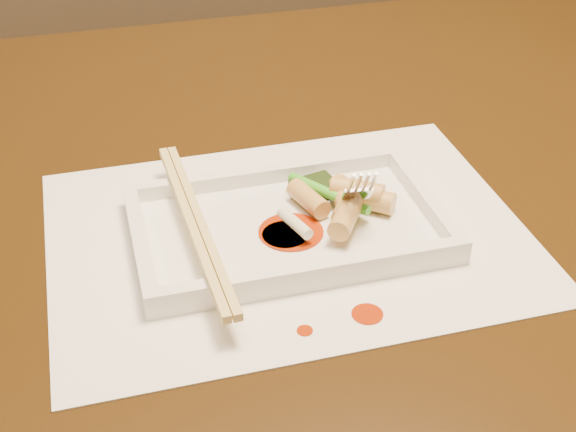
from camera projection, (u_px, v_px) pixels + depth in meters
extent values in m
cube|color=black|center=(226.00, 220.00, 0.74)|extent=(1.40, 0.90, 0.04)
cylinder|color=black|center=(546.00, 225.00, 1.38)|extent=(0.07, 0.07, 0.71)
cube|color=white|center=(288.00, 234.00, 0.68)|extent=(0.40, 0.30, 0.00)
cylinder|color=#A22704|center=(367.00, 314.00, 0.60)|extent=(0.02, 0.02, 0.00)
cylinder|color=#A22704|center=(305.00, 331.00, 0.58)|extent=(0.01, 0.01, 0.00)
cube|color=white|center=(288.00, 230.00, 0.68)|extent=(0.26, 0.16, 0.01)
cube|color=white|center=(267.00, 174.00, 0.73)|extent=(0.26, 0.01, 0.01)
cube|color=white|center=(313.00, 272.00, 0.61)|extent=(0.26, 0.01, 0.01)
cube|color=white|center=(140.00, 242.00, 0.65)|extent=(0.01, 0.14, 0.01)
cube|color=white|center=(425.00, 198.00, 0.70)|extent=(0.01, 0.14, 0.01)
cube|color=black|center=(314.00, 188.00, 0.71)|extent=(0.04, 0.04, 0.01)
cylinder|color=#EAEACC|center=(295.00, 223.00, 0.66)|extent=(0.02, 0.04, 0.01)
cylinder|color=#319918|center=(329.00, 193.00, 0.69)|extent=(0.06, 0.08, 0.01)
cube|color=#DABA6D|center=(191.00, 224.00, 0.65)|extent=(0.02, 0.24, 0.01)
cube|color=#DABA6D|center=(200.00, 222.00, 0.65)|extent=(0.02, 0.24, 0.01)
cylinder|color=#A22704|center=(291.00, 232.00, 0.67)|extent=(0.05, 0.05, 0.00)
cylinder|color=#A22704|center=(285.00, 235.00, 0.67)|extent=(0.04, 0.04, 0.00)
cylinder|color=#D6B464|center=(344.00, 198.00, 0.69)|extent=(0.02, 0.05, 0.02)
cylinder|color=#D6B464|center=(347.00, 206.00, 0.68)|extent=(0.04, 0.05, 0.02)
cylinder|color=#D6B464|center=(346.00, 215.00, 0.66)|extent=(0.04, 0.05, 0.02)
cylinder|color=#D6B464|center=(368.00, 199.00, 0.69)|extent=(0.05, 0.04, 0.02)
cylinder|color=#D6B464|center=(308.00, 199.00, 0.69)|extent=(0.03, 0.05, 0.02)
cylinder|color=#D6B464|center=(357.00, 191.00, 0.69)|extent=(0.05, 0.04, 0.02)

